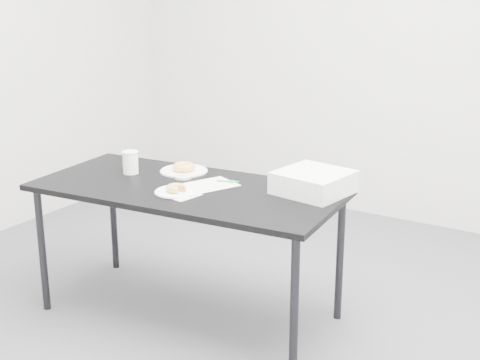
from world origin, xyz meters
The scene contains 14 objects.
floor centered at (0.00, 0.00, 0.00)m, with size 4.00×4.00×0.00m, color #4C4D52.
wall_back centered at (0.00, 2.00, 1.35)m, with size 4.00×0.02×2.70m, color silver.
table centered at (-0.15, -0.01, 0.65)m, with size 1.60×0.86×0.70m.
scorecard centered at (-0.07, 0.07, 0.71)m, with size 0.20×0.25×0.00m, color white.
logo_patch centered at (0.00, 0.17, 0.71)m, with size 0.04×0.04×0.00m, color green.
pen centered at (-0.01, 0.16, 0.71)m, with size 0.01×0.01×0.12m, color #0E9B4F.
napkin centered at (-0.09, -0.14, 0.71)m, with size 0.15×0.15×0.00m, color white.
plate_near centered at (-0.13, -0.12, 0.71)m, with size 0.21×0.21×0.01m, color white.
donut_near centered at (-0.13, -0.12, 0.73)m, with size 0.10×0.10×0.03m, color gold.
plate_far centered at (-0.33, 0.20, 0.71)m, with size 0.26×0.26×0.01m, color white.
donut_far centered at (-0.33, 0.20, 0.73)m, with size 0.12×0.12×0.04m, color gold.
coffee_cup centered at (-0.55, 0.03, 0.77)m, with size 0.08×0.08×0.12m, color white.
cup_lid centered at (-0.26, 0.10, 0.71)m, with size 0.09×0.09×0.01m, color silver.
bakery_box centered at (0.43, 0.24, 0.76)m, with size 0.32×0.32×0.11m, color white.
Camera 1 is at (1.76, -2.58, 1.70)m, focal length 50.00 mm.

